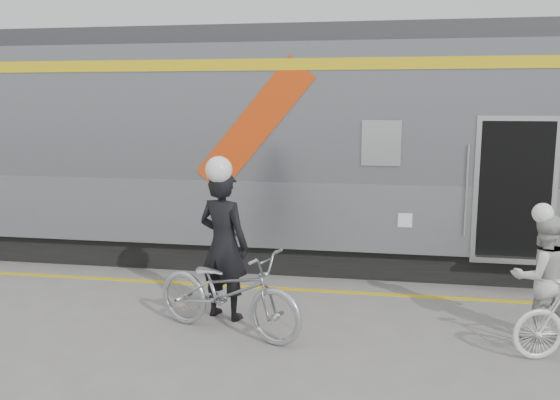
# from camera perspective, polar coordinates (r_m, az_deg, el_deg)

# --- Properties ---
(ground) EXTENTS (90.00, 90.00, 0.00)m
(ground) POSITION_cam_1_polar(r_m,az_deg,el_deg) (7.25, 1.96, -14.04)
(ground) COLOR slate
(ground) RESTS_ON ground
(train) EXTENTS (24.00, 3.17, 4.10)m
(train) POSITION_cam_1_polar(r_m,az_deg,el_deg) (10.81, 8.73, 4.99)
(train) COLOR black
(train) RESTS_ON ground
(safety_strip) EXTENTS (24.00, 0.12, 0.01)m
(safety_strip) POSITION_cam_1_polar(r_m,az_deg,el_deg) (9.24, 3.86, -8.71)
(safety_strip) COLOR gold
(safety_strip) RESTS_ON ground
(man) EXTENTS (0.85, 0.70, 2.01)m
(man) POSITION_cam_1_polar(r_m,az_deg,el_deg) (7.93, -5.45, -4.32)
(man) COLOR black
(man) RESTS_ON ground
(bicycle_left) EXTENTS (2.23, 1.40, 1.11)m
(bicycle_left) POSITION_cam_1_polar(r_m,az_deg,el_deg) (7.49, -5.03, -8.75)
(bicycle_left) COLOR #A1A3A8
(bicycle_left) RESTS_ON ground
(woman) EXTENTS (0.88, 0.76, 1.55)m
(woman) POSITION_cam_1_polar(r_m,az_deg,el_deg) (7.93, 23.85, -6.82)
(woman) COLOR beige
(woman) RESTS_ON ground
(helmet_man) EXTENTS (0.35, 0.35, 0.35)m
(helmet_man) POSITION_cam_1_polar(r_m,az_deg,el_deg) (7.73, -5.59, 4.18)
(helmet_man) COLOR white
(helmet_man) RESTS_ON man
(helmet_woman) EXTENTS (0.25, 0.25, 0.25)m
(helmet_woman) POSITION_cam_1_polar(r_m,az_deg,el_deg) (7.74, 24.30, -0.41)
(helmet_woman) COLOR white
(helmet_woman) RESTS_ON woman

